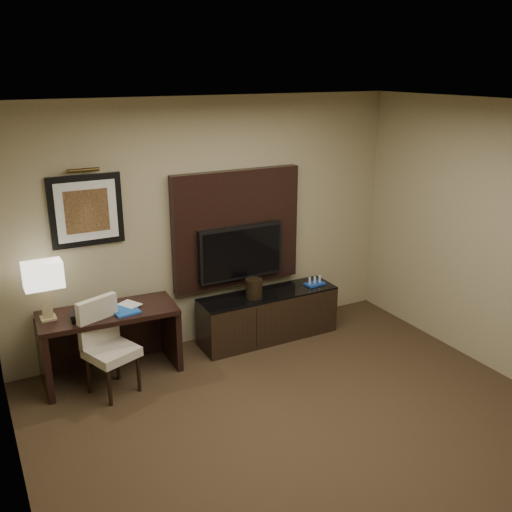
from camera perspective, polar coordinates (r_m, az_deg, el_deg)
floor at (r=4.88m, az=8.32°, el=-19.52°), size 4.50×5.00×0.01m
ceiling at (r=3.86m, az=10.22°, el=14.03°), size 4.50×5.00×0.01m
wall_back at (r=6.24m, az=-4.69°, el=3.26°), size 4.50×0.01×2.70m
wall_left at (r=3.45m, az=-22.98°, el=-11.34°), size 0.01×5.00×2.70m
desk at (r=5.92m, az=-14.35°, el=-8.48°), size 1.36×0.65×0.71m
credenza at (r=6.54m, az=1.22°, el=-5.97°), size 1.60×0.45×0.55m
tv_wall_panel at (r=6.33m, az=-1.96°, el=2.78°), size 1.50×0.12×1.30m
tv at (r=6.32m, az=-1.53°, el=0.38°), size 1.00×0.08×0.60m
artwork at (r=5.78m, az=-16.61°, el=4.37°), size 0.70×0.04×0.70m
picture_light at (r=5.66m, az=-16.90°, el=8.22°), size 0.04×0.04×0.30m
desk_chair at (r=5.60m, az=-14.23°, el=-9.24°), size 0.56×0.60×0.87m
table_lamp at (r=5.65m, az=-20.38°, el=-3.05°), size 0.43×0.31×0.62m
desk_phone at (r=5.66m, az=-16.87°, el=-5.43°), size 0.26×0.24×0.11m
blue_folder at (r=5.74m, az=-13.07°, el=-5.24°), size 0.27×0.34×0.02m
book at (r=5.75m, az=-13.16°, el=-4.16°), size 0.15×0.09×0.21m
ice_bucket at (r=6.28m, az=-0.21°, el=-3.25°), size 0.22×0.22×0.21m
minibar_tray at (r=6.69m, az=5.89°, el=-2.53°), size 0.25×0.16×0.08m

